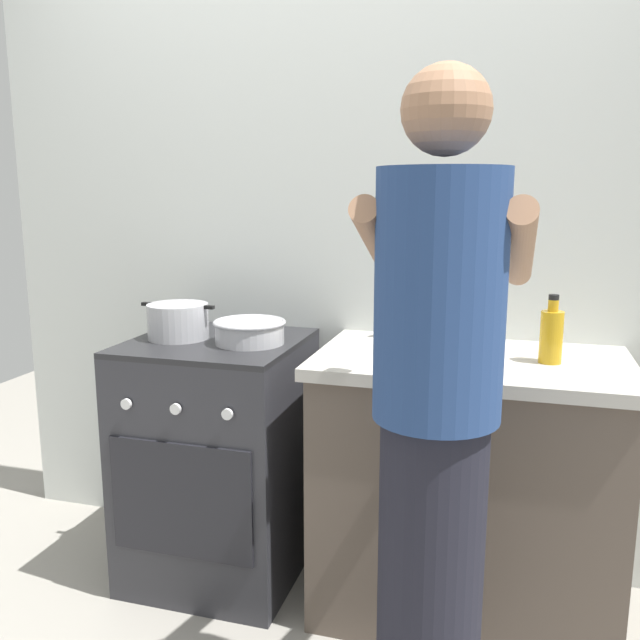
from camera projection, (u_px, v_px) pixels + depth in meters
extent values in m
plane|color=gray|center=(297.00, 606.00, 2.33)|extent=(6.00, 6.00, 0.00)
cube|color=silver|center=(387.00, 239.00, 2.51)|extent=(3.20, 0.10, 2.50)
cube|color=brown|center=(465.00, 493.00, 2.24)|extent=(0.96, 0.56, 0.86)
cube|color=#B7B2A8|center=(471.00, 363.00, 2.15)|extent=(1.00, 0.60, 0.04)
cube|color=#2D2D33|center=(219.00, 460.00, 2.48)|extent=(0.60, 0.60, 0.88)
cube|color=#232326|center=(216.00, 342.00, 2.40)|extent=(0.60, 0.60, 0.02)
cube|color=black|center=(180.00, 501.00, 2.20)|extent=(0.51, 0.01, 0.40)
cylinder|color=silver|center=(126.00, 404.00, 2.18)|extent=(0.04, 0.01, 0.04)
cylinder|color=silver|center=(176.00, 409.00, 2.13)|extent=(0.04, 0.01, 0.04)
cylinder|color=silver|center=(227.00, 414.00, 2.08)|extent=(0.04, 0.01, 0.04)
cylinder|color=#B2B2B7|center=(178.00, 321.00, 2.41)|extent=(0.22, 0.22, 0.13)
cube|color=black|center=(147.00, 304.00, 2.43)|extent=(0.04, 0.02, 0.01)
cube|color=black|center=(209.00, 307.00, 2.36)|extent=(0.04, 0.02, 0.01)
cylinder|color=#B7B7BC|center=(250.00, 332.00, 2.33)|extent=(0.24, 0.24, 0.08)
torus|color=#B7B7BC|center=(250.00, 322.00, 2.32)|extent=(0.26, 0.26, 0.01)
cylinder|color=silver|center=(420.00, 321.00, 2.38)|extent=(0.10, 0.10, 0.14)
cylinder|color=#9E7547|center=(420.00, 300.00, 2.37)|extent=(0.04, 0.03, 0.25)
sphere|color=#9E7547|center=(421.00, 262.00, 2.34)|extent=(0.03, 0.03, 0.03)
cylinder|color=silver|center=(424.00, 297.00, 2.37)|extent=(0.05, 0.06, 0.28)
sphere|color=silver|center=(426.00, 254.00, 2.34)|extent=(0.03, 0.03, 0.03)
cylinder|color=black|center=(418.00, 299.00, 2.39)|extent=(0.06, 0.04, 0.25)
sphere|color=black|center=(419.00, 262.00, 2.36)|extent=(0.03, 0.03, 0.03)
cylinder|color=silver|center=(413.00, 297.00, 2.36)|extent=(0.03, 0.06, 0.29)
sphere|color=silver|center=(414.00, 253.00, 2.33)|extent=(0.03, 0.03, 0.03)
cylinder|color=#B7BABF|center=(420.00, 302.00, 2.35)|extent=(0.03, 0.02, 0.24)
sphere|color=#B7BABF|center=(421.00, 266.00, 2.33)|extent=(0.03, 0.03, 0.03)
cylinder|color=silver|center=(467.00, 344.00, 2.17)|extent=(0.04, 0.04, 0.07)
cylinder|color=red|center=(468.00, 331.00, 2.16)|extent=(0.04, 0.04, 0.02)
cylinder|color=gold|center=(551.00, 337.00, 2.06)|extent=(0.07, 0.07, 0.16)
cylinder|color=gold|center=(553.00, 306.00, 2.04)|extent=(0.03, 0.03, 0.04)
cylinder|color=black|center=(554.00, 297.00, 2.04)|extent=(0.03, 0.03, 0.02)
cylinder|color=black|center=(429.00, 589.00, 1.66)|extent=(0.26, 0.26, 0.90)
cylinder|color=navy|center=(440.00, 296.00, 1.52)|extent=(0.30, 0.30, 0.58)
sphere|color=#A07254|center=(446.00, 110.00, 1.44)|extent=(0.20, 0.20, 0.20)
cylinder|color=#A07254|center=(379.00, 242.00, 1.68)|extent=(0.07, 0.41, 0.24)
cylinder|color=#A07254|center=(520.00, 245.00, 1.58)|extent=(0.07, 0.41, 0.24)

